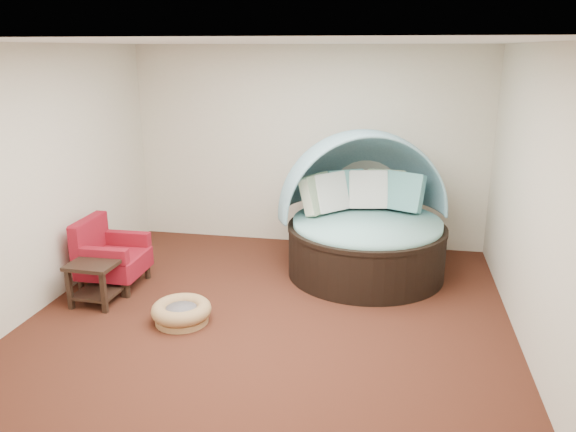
% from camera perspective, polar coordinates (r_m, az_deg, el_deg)
% --- Properties ---
extents(floor, '(5.00, 5.00, 0.00)m').
position_cam_1_polar(floor, '(6.07, -1.86, -10.20)').
color(floor, '#471F14').
rests_on(floor, ground).
extents(wall_back, '(5.00, 0.00, 5.00)m').
position_cam_1_polar(wall_back, '(7.98, 2.03, 6.98)').
color(wall_back, beige).
rests_on(wall_back, floor).
extents(wall_front, '(5.00, 0.00, 5.00)m').
position_cam_1_polar(wall_front, '(3.32, -11.74, -7.60)').
color(wall_front, beige).
rests_on(wall_front, floor).
extents(wall_left, '(0.00, 5.00, 5.00)m').
position_cam_1_polar(wall_left, '(6.59, -23.73, 3.50)').
color(wall_left, beige).
rests_on(wall_left, floor).
extents(wall_right, '(0.00, 5.00, 5.00)m').
position_cam_1_polar(wall_right, '(5.59, 23.85, 1.33)').
color(wall_right, beige).
rests_on(wall_right, floor).
extents(ceiling, '(5.00, 5.00, 0.00)m').
position_cam_1_polar(ceiling, '(5.41, -2.15, 17.27)').
color(ceiling, white).
rests_on(ceiling, wall_back).
extents(canopy_daybed, '(2.56, 2.52, 1.80)m').
position_cam_1_polar(canopy_daybed, '(7.06, 7.79, 0.83)').
color(canopy_daybed, black).
rests_on(canopy_daybed, floor).
extents(pet_basket, '(0.75, 0.75, 0.22)m').
position_cam_1_polar(pet_basket, '(6.02, -10.77, -9.55)').
color(pet_basket, '#9C7147').
rests_on(pet_basket, floor).
extents(red_armchair, '(0.72, 0.73, 0.83)m').
position_cam_1_polar(red_armchair, '(7.00, -17.71, -3.84)').
color(red_armchair, black).
rests_on(red_armchair, floor).
extents(side_table, '(0.53, 0.53, 0.49)m').
position_cam_1_polar(side_table, '(6.60, -18.91, -5.81)').
color(side_table, black).
rests_on(side_table, floor).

